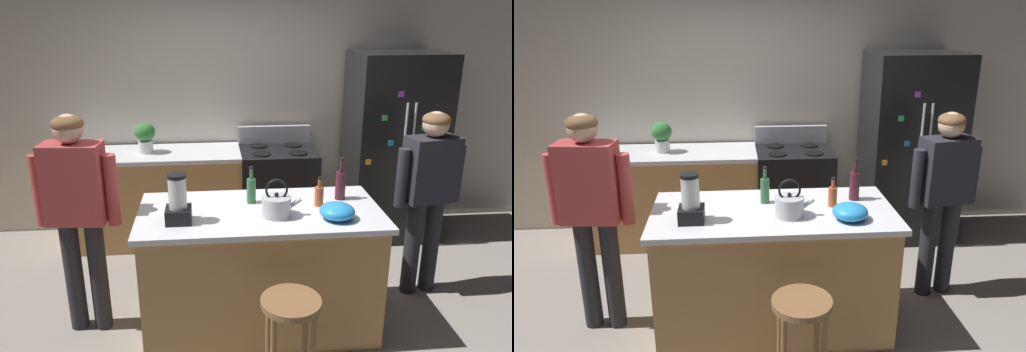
{
  "view_description": "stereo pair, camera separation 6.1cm",
  "coord_description": "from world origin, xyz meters",
  "views": [
    {
      "loc": [
        -0.34,
        -3.15,
        2.28
      ],
      "look_at": [
        0.0,
        0.3,
        1.1
      ],
      "focal_mm": 34.21,
      "sensor_mm": 36.0,
      "label": 1
    },
    {
      "loc": [
        -0.27,
        -3.16,
        2.28
      ],
      "look_at": [
        0.0,
        0.3,
        1.1
      ],
      "focal_mm": 34.21,
      "sensor_mm": 36.0,
      "label": 2
    }
  ],
  "objects": [
    {
      "name": "person_by_island_left",
      "position": [
        -1.27,
        0.1,
        0.99
      ],
      "size": [
        0.6,
        0.25,
        1.64
      ],
      "color": "#26262B",
      "rests_on": "ground_plane"
    },
    {
      "name": "back_counter_run",
      "position": [
        -0.8,
        1.55,
        0.47
      ],
      "size": [
        2.0,
        0.64,
        0.95
      ],
      "color": "#B7844C",
      "rests_on": "ground_plane"
    },
    {
      "name": "bottle_cooking_sauce",
      "position": [
        0.43,
        0.04,
        1.02
      ],
      "size": [
        0.06,
        0.06,
        0.22
      ],
      "color": "#B24C26",
      "rests_on": "kitchen_island"
    },
    {
      "name": "tea_kettle",
      "position": [
        0.1,
        -0.11,
        1.02
      ],
      "size": [
        0.28,
        0.2,
        0.27
      ],
      "color": "#B7BABF",
      "rests_on": "kitchen_island"
    },
    {
      "name": "person_by_sink_right",
      "position": [
        1.39,
        0.35,
        0.94
      ],
      "size": [
        0.6,
        0.29,
        1.55
      ],
      "color": "#26262B",
      "rests_on": "ground_plane"
    },
    {
      "name": "back_wall",
      "position": [
        0.0,
        1.95,
        1.35
      ],
      "size": [
        8.0,
        0.1,
        2.7
      ],
      "primitive_type": "cube",
      "color": "beige",
      "rests_on": "ground_plane"
    },
    {
      "name": "mixing_bowl",
      "position": [
        0.5,
        -0.2,
        1.0
      ],
      "size": [
        0.24,
        0.24,
        0.11
      ],
      "primitive_type": "ellipsoid",
      "color": "#268CD8",
      "rests_on": "kitchen_island"
    },
    {
      "name": "ground_plane",
      "position": [
        0.0,
        0.0,
        0.0
      ],
      "size": [
        14.0,
        14.0,
        0.0
      ],
      "primitive_type": "plane",
      "color": "gray"
    },
    {
      "name": "refrigerator",
      "position": [
        1.53,
        1.5,
        0.95
      ],
      "size": [
        0.9,
        0.73,
        1.9
      ],
      "color": "black",
      "rests_on": "ground_plane"
    },
    {
      "name": "stove_range",
      "position": [
        0.34,
        1.52,
        0.48
      ],
      "size": [
        0.76,
        0.65,
        1.13
      ],
      "color": "black",
      "rests_on": "ground_plane"
    },
    {
      "name": "bottle_wine",
      "position": [
        0.61,
        0.15,
        1.06
      ],
      "size": [
        0.08,
        0.08,
        0.32
      ],
      "color": "#471923",
      "rests_on": "kitchen_island"
    },
    {
      "name": "potted_plant",
      "position": [
        -0.97,
        1.55,
        1.12
      ],
      "size": [
        0.2,
        0.2,
        0.3
      ],
      "color": "silver",
      "rests_on": "back_counter_run"
    },
    {
      "name": "blender_appliance",
      "position": [
        -0.56,
        -0.15,
        1.09
      ],
      "size": [
        0.17,
        0.17,
        0.33
      ],
      "color": "black",
      "rests_on": "kitchen_island"
    },
    {
      "name": "kitchen_island",
      "position": [
        0.0,
        0.0,
        0.48
      ],
      "size": [
        1.71,
        0.83,
        0.95
      ],
      "color": "#B7844C",
      "rests_on": "ground_plane"
    },
    {
      "name": "bar_stool",
      "position": [
        0.11,
        -0.73,
        0.53
      ],
      "size": [
        0.36,
        0.36,
        0.68
      ],
      "color": "brown",
      "rests_on": "ground_plane"
    },
    {
      "name": "bottle_olive_oil",
      "position": [
        -0.05,
        0.14,
        1.05
      ],
      "size": [
        0.07,
        0.07,
        0.28
      ],
      "color": "#2D6638",
      "rests_on": "kitchen_island"
    }
  ]
}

